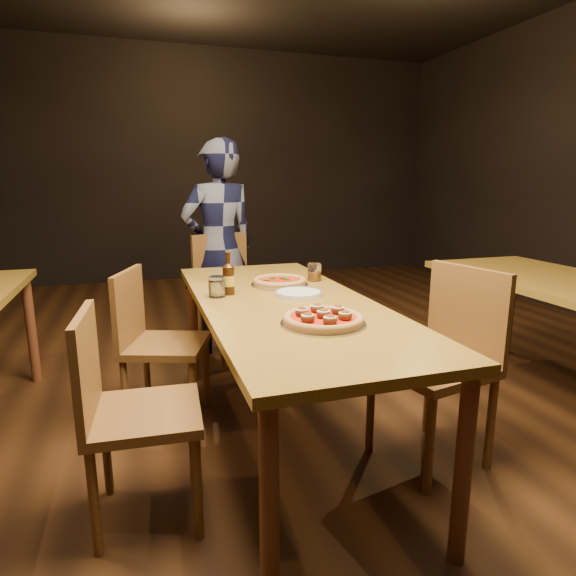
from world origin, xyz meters
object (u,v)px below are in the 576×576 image
object	(u,v)px
chair_end	(234,295)
diner	(219,248)
water_glass	(217,287)
plate_stack	(299,294)
chair_main_e	(432,365)
pizza_margherita	(279,282)
pizza_meatball	(323,319)
table_main	(285,314)
amber_glass	(314,272)
chair_main_nw	(145,412)
chair_main_sw	(166,344)
beer_bottle	(229,280)

from	to	relation	value
chair_end	diner	distance (m)	0.40
water_glass	plate_stack	bearing A→B (deg)	-14.89
chair_main_e	pizza_margherita	distance (m)	0.92
chair_main_e	pizza_meatball	distance (m)	0.65
table_main	amber_glass	bearing A→B (deg)	52.70
chair_main_nw	pizza_margherita	bearing A→B (deg)	-43.16
table_main	amber_glass	size ratio (longest dim) A/B	20.30
table_main	chair_main_nw	xyz separation A→B (m)	(-0.68, -0.37, -0.23)
table_main	amber_glass	world-z (taller)	amber_glass
pizza_meatball	chair_end	bearing A→B (deg)	91.02
chair_main_sw	beer_bottle	bearing A→B (deg)	-107.23
table_main	pizza_margherita	bearing A→B (deg)	77.75
pizza_margherita	plate_stack	distance (m)	0.28
water_glass	chair_main_e	bearing A→B (deg)	-30.14
chair_main_sw	diner	xyz separation A→B (m)	(0.48, 1.07, 0.37)
chair_main_nw	chair_end	xyz separation A→B (m)	(0.67, 1.64, 0.04)
chair_main_e	pizza_meatball	xyz separation A→B (m)	(-0.57, -0.07, 0.29)
chair_end	pizza_margherita	size ratio (longest dim) A/B	3.08
table_main	beer_bottle	distance (m)	0.34
chair_main_e	amber_glass	size ratio (longest dim) A/B	9.80
chair_main_nw	amber_glass	size ratio (longest dim) A/B	9.05
chair_main_nw	chair_end	distance (m)	1.77
plate_stack	table_main	bearing A→B (deg)	-146.07
table_main	pizza_meatball	world-z (taller)	pizza_meatball
table_main	water_glass	distance (m)	0.36
table_main	beer_bottle	size ratio (longest dim) A/B	9.47
pizza_margherita	table_main	bearing A→B (deg)	-102.25
water_glass	diner	xyz separation A→B (m)	(0.24, 1.33, 0.01)
beer_bottle	chair_main_sw	bearing A→B (deg)	143.63
chair_end	amber_glass	world-z (taller)	chair_end
beer_bottle	water_glass	distance (m)	0.08
plate_stack	water_glass	size ratio (longest dim) A/B	2.29
table_main	water_glass	bearing A→B (deg)	151.27
chair_main_sw	plate_stack	distance (m)	0.80
pizza_margherita	diner	size ratio (longest dim) A/B	0.19
chair_main_sw	chair_end	size ratio (longest dim) A/B	0.92
pizza_meatball	amber_glass	bearing A→B (deg)	71.65
chair_main_sw	chair_end	distance (m)	1.01
chair_main_sw	pizza_margherita	xyz separation A→B (m)	(0.62, -0.09, 0.33)
chair_end	chair_main_nw	bearing A→B (deg)	-128.92
table_main	plate_stack	xyz separation A→B (m)	(0.09, 0.06, 0.08)
chair_main_sw	water_glass	world-z (taller)	chair_main_sw
chair_end	water_glass	xyz separation A→B (m)	(-0.30, -1.11, 0.32)
pizza_margherita	plate_stack	size ratio (longest dim) A/B	1.33
chair_main_nw	water_glass	size ratio (longest dim) A/B	8.67
chair_main_e	chair_end	world-z (taller)	same
chair_main_nw	chair_main_sw	world-z (taller)	chair_main_nw
beer_bottle	chair_main_e	bearing A→B (deg)	-33.74
table_main	pizza_margherita	xyz separation A→B (m)	(0.07, 0.34, 0.09)
chair_main_nw	plate_stack	bearing A→B (deg)	-57.18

